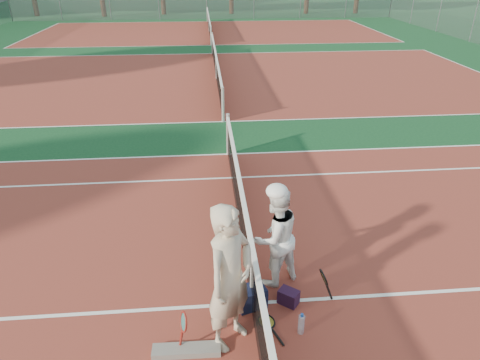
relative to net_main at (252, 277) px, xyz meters
name	(u,v)px	position (x,y,z in m)	size (l,w,h in m)	color
ground	(252,304)	(0.00, 0.00, -0.51)	(130.00, 130.00, 0.00)	#103B1C
court_main	(252,303)	(0.00, 0.00, -0.51)	(23.77, 10.97, 0.01)	maroon
court_far_a	(217,79)	(0.00, 13.50, -0.51)	(23.77, 10.97, 0.01)	maroon
court_far_b	(209,31)	(0.00, 27.00, -0.51)	(23.77, 10.97, 0.01)	maroon
net_main	(252,277)	(0.00, 0.00, 0.00)	(0.10, 10.98, 1.02)	black
net_far_a	(216,67)	(0.00, 13.50, 0.00)	(0.10, 10.98, 1.02)	black
net_far_b	(209,24)	(0.00, 27.00, 0.00)	(0.10, 10.98, 1.02)	black
fence_back	(207,0)	(0.00, 34.00, 0.99)	(32.00, 0.06, 3.00)	slate
player_a	(230,278)	(-0.35, -0.62, 0.52)	(0.75, 0.49, 2.06)	beige
player_b	(275,237)	(0.40, 0.51, 0.31)	(0.80, 0.62, 1.65)	white
racket_red	(184,332)	(-0.95, -0.73, -0.21)	(0.14, 0.27, 0.60)	maroon
racket_black_held	(323,286)	(1.05, -0.03, -0.22)	(0.24, 0.27, 0.57)	black
racket_spare	(266,322)	(0.17, -0.38, -0.49)	(0.60, 0.27, 0.03)	black
sports_bag_navy	(251,297)	(-0.01, -0.04, -0.35)	(0.41, 0.28, 0.33)	black
sports_bag_purple	(289,297)	(0.54, -0.03, -0.39)	(0.28, 0.20, 0.23)	#28102A
net_cover_canvas	(187,350)	(-0.94, -0.81, -0.46)	(0.88, 0.20, 0.09)	slate
water_bottle	(301,325)	(0.61, -0.61, -0.36)	(0.09, 0.09, 0.30)	silver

